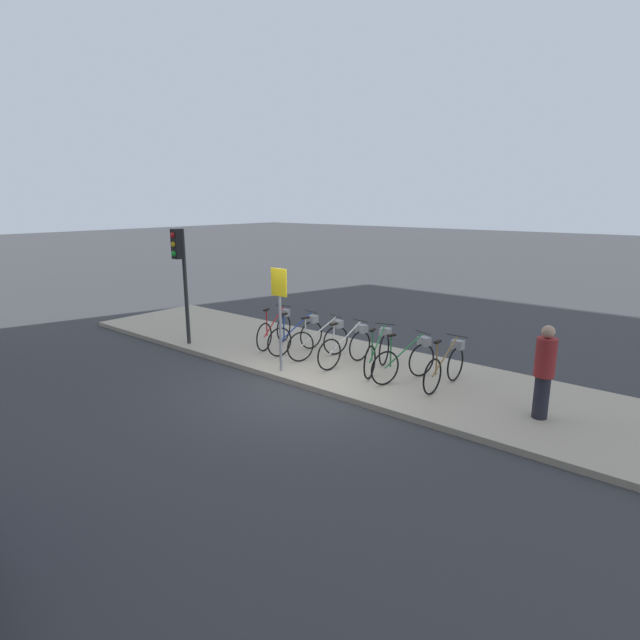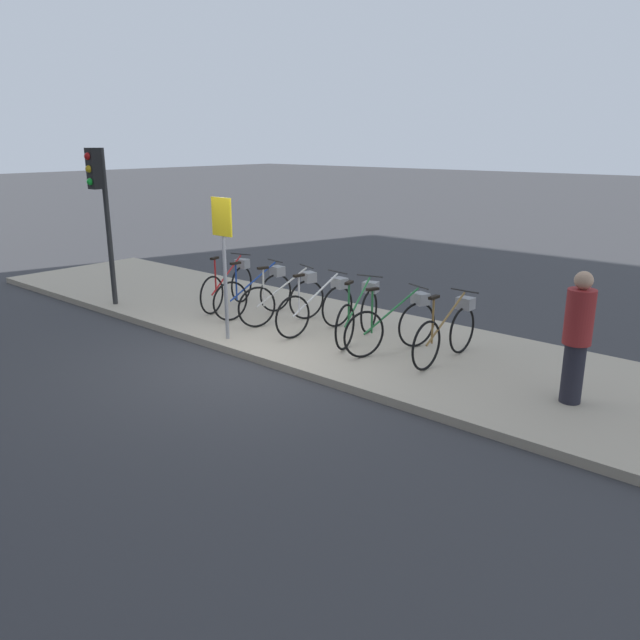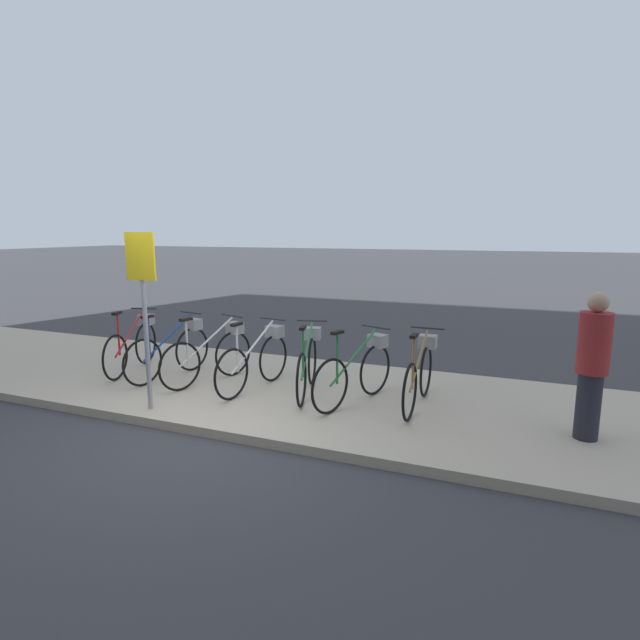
% 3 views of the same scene
% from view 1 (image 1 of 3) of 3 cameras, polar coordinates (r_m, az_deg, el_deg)
% --- Properties ---
extents(ground_plane, '(120.00, 120.00, 0.00)m').
position_cam_1_polar(ground_plane, '(10.52, -2.09, -7.83)').
color(ground_plane, '#38383A').
extents(sidewalk, '(16.96, 3.50, 0.12)m').
position_cam_1_polar(sidewalk, '(11.79, 3.56, -5.16)').
color(sidewalk, '#B7A88E').
rests_on(sidewalk, ground_plane).
extents(parked_bicycle_0, '(0.58, 1.69, 1.06)m').
position_cam_1_polar(parked_bicycle_0, '(13.08, -5.05, -0.94)').
color(parked_bicycle_0, black).
rests_on(parked_bicycle_0, sidewalk).
extents(parked_bicycle_1, '(0.48, 1.71, 1.06)m').
position_cam_1_polar(parked_bicycle_1, '(12.46, -2.47, -1.62)').
color(parked_bicycle_1, black).
rests_on(parked_bicycle_1, sidewalk).
extents(parked_bicycle_2, '(0.66, 1.66, 1.06)m').
position_cam_1_polar(parked_bicycle_2, '(12.00, 0.19, -2.20)').
color(parked_bicycle_2, black).
rests_on(parked_bicycle_2, sidewalk).
extents(parked_bicycle_3, '(0.46, 1.72, 1.06)m').
position_cam_1_polar(parked_bicycle_3, '(11.50, 3.19, -2.92)').
color(parked_bicycle_3, black).
rests_on(parked_bicycle_3, sidewalk).
extents(parked_bicycle_4, '(0.59, 1.68, 1.06)m').
position_cam_1_polar(parked_bicycle_4, '(11.16, 6.71, -3.50)').
color(parked_bicycle_4, black).
rests_on(parked_bicycle_4, sidewalk).
extents(parked_bicycle_5, '(0.68, 1.65, 1.06)m').
position_cam_1_polar(parked_bicycle_5, '(10.67, 9.93, -4.41)').
color(parked_bicycle_5, black).
rests_on(parked_bicycle_5, sidewalk).
extents(parked_bicycle_6, '(0.46, 1.73, 1.06)m').
position_cam_1_polar(parked_bicycle_6, '(10.48, 14.27, -4.97)').
color(parked_bicycle_6, black).
rests_on(parked_bicycle_6, sidewalk).
extents(pedestrian, '(0.34, 0.34, 1.66)m').
position_cam_1_polar(pedestrian, '(9.40, 24.24, -5.25)').
color(pedestrian, '#23232D').
rests_on(pedestrian, sidewalk).
extents(traffic_light, '(0.24, 0.40, 3.02)m').
position_cam_1_polar(traffic_light, '(13.29, -15.70, 6.41)').
color(traffic_light, '#2D2D2D').
rests_on(traffic_light, sidewalk).
extents(sign_post, '(0.44, 0.07, 2.30)m').
position_cam_1_polar(sign_post, '(10.82, -4.65, 2.05)').
color(sign_post, '#99999E').
rests_on(sign_post, sidewalk).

